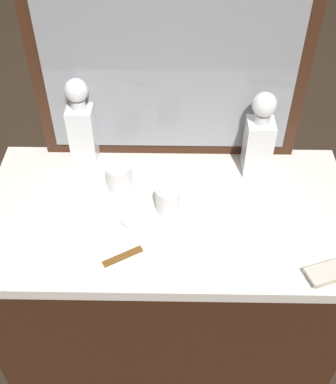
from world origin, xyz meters
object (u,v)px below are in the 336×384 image
object	(u,v)px
crystal_decanter_rear	(259,141)
crystal_tumbler_front	(120,178)
porcelain_dish	(133,219)
tortoiseshell_comb	(123,256)
crystal_decanter_front	(82,130)
silver_brush_front	(333,272)
crystal_tumbler_far_right	(169,200)

from	to	relation	value
crystal_decanter_rear	crystal_tumbler_front	xyz separation A→B (m)	(-0.45, -0.09, -0.08)
crystal_decanter_rear	porcelain_dish	bearing A→B (deg)	-148.41
crystal_tumbler_front	tortoiseshell_comb	xyz separation A→B (m)	(0.03, -0.29, -0.04)
crystal_decanter_front	crystal_decanter_rear	xyz separation A→B (m)	(0.58, -0.04, -0.01)
tortoiseshell_comb	crystal_tumbler_front	bearing A→B (deg)	96.17
crystal_decanter_rear	silver_brush_front	world-z (taller)	crystal_decanter_rear
crystal_decanter_rear	silver_brush_front	size ratio (longest dim) A/B	1.79
silver_brush_front	crystal_decanter_front	bearing A→B (deg)	147.39
tortoiseshell_comb	crystal_decanter_rear	bearing A→B (deg)	42.70
crystal_tumbler_far_right	tortoiseshell_comb	distance (m)	0.24
tortoiseshell_comb	porcelain_dish	bearing A→B (deg)	82.27
crystal_decanter_front	crystal_tumbler_far_right	size ratio (longest dim) A/B	3.90
crystal_tumbler_front	tortoiseshell_comb	world-z (taller)	crystal_tumbler_front
silver_brush_front	porcelain_dish	size ratio (longest dim) A/B	2.38
porcelain_dish	tortoiseshell_comb	world-z (taller)	porcelain_dish
porcelain_dish	crystal_decanter_front	bearing A→B (deg)	122.22
crystal_decanter_front	crystal_tumbler_far_right	xyz separation A→B (m)	(0.29, -0.23, -0.09)
tortoiseshell_comb	silver_brush_front	bearing A→B (deg)	-4.97
crystal_decanter_rear	crystal_tumbler_front	bearing A→B (deg)	-168.04
crystal_decanter_rear	porcelain_dish	size ratio (longest dim) A/B	4.25
crystal_decanter_rear	tortoiseshell_comb	size ratio (longest dim) A/B	2.64
crystal_decanter_front	crystal_tumbler_far_right	world-z (taller)	crystal_decanter_front
crystal_tumbler_front	silver_brush_front	size ratio (longest dim) A/B	0.54
crystal_tumbler_front	silver_brush_front	xyz separation A→B (m)	(0.61, -0.34, -0.03)
silver_brush_front	porcelain_dish	bearing A→B (deg)	161.35
crystal_tumbler_front	tortoiseshell_comb	size ratio (longest dim) A/B	0.79
crystal_decanter_rear	crystal_tumbler_far_right	size ratio (longest dim) A/B	3.70
crystal_decanter_front	tortoiseshell_comb	world-z (taller)	crystal_decanter_front
crystal_tumbler_front	crystal_decanter_rear	bearing A→B (deg)	11.96
silver_brush_front	crystal_decanter_rear	bearing A→B (deg)	111.04
crystal_decanter_rear	crystal_tumbler_far_right	bearing A→B (deg)	-146.77
crystal_tumbler_far_right	tortoiseshell_comb	world-z (taller)	crystal_tumbler_far_right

